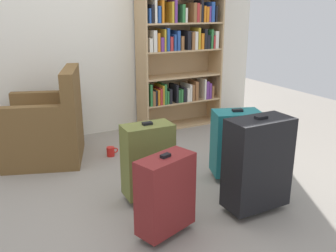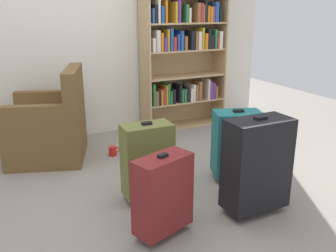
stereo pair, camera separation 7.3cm
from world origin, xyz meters
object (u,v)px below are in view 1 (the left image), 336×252
object	(u,v)px
armchair	(48,129)
suitcase_black	(257,163)
bookshelf	(180,41)
suitcase_teal	(236,143)
suitcase_dark_red	(166,194)
mug	(111,151)
suitcase_olive	(148,160)

from	to	relation	value
armchair	suitcase_black	bearing A→B (deg)	-56.33
bookshelf	armchair	distance (m)	1.88
bookshelf	suitcase_teal	distance (m)	1.77
armchair	suitcase_dark_red	xyz separation A→B (m)	(0.42, -1.70, -0.01)
bookshelf	mug	distance (m)	1.63
mug	suitcase_teal	distance (m)	1.30
mug	suitcase_olive	distance (m)	1.02
bookshelf	suitcase_teal	world-z (taller)	bookshelf
suitcase_black	suitcase_dark_red	distance (m)	0.74
suitcase_olive	suitcase_dark_red	distance (m)	0.52
mug	suitcase_teal	xyz separation A→B (m)	(0.80, -0.99, 0.28)
armchair	suitcase_olive	xyz separation A→B (m)	(0.52, -1.19, 0.01)
suitcase_teal	suitcase_dark_red	size ratio (longest dim) A/B	1.09
armchair	suitcase_dark_red	distance (m)	1.75
suitcase_black	bookshelf	bearing A→B (deg)	75.61
armchair	suitcase_black	xyz separation A→B (m)	(1.15, -1.72, 0.06)
bookshelf	suitcase_olive	distance (m)	2.09
suitcase_black	suitcase_dark_red	xyz separation A→B (m)	(-0.73, 0.02, -0.08)
mug	suitcase_dark_red	xyz separation A→B (m)	(-0.14, -1.49, 0.25)
bookshelf	suitcase_teal	xyz separation A→B (m)	(-0.33, -1.58, -0.73)
mug	suitcase_teal	size ratio (longest dim) A/B	0.19
bookshelf	armchair	bearing A→B (deg)	-167.19
armchair	suitcase_black	world-z (taller)	armchair
suitcase_dark_red	mug	bearing A→B (deg)	84.57
bookshelf	suitcase_teal	bearing A→B (deg)	-101.71
suitcase_olive	suitcase_dark_red	bearing A→B (deg)	-102.04
suitcase_olive	suitcase_teal	size ratio (longest dim) A/B	1.01
suitcase_black	suitcase_teal	size ratio (longest dim) A/B	1.17
armchair	suitcase_teal	world-z (taller)	armchair
suitcase_black	suitcase_teal	distance (m)	0.57
bookshelf	suitcase_black	world-z (taller)	bookshelf
suitcase_olive	bookshelf	bearing A→B (deg)	53.56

